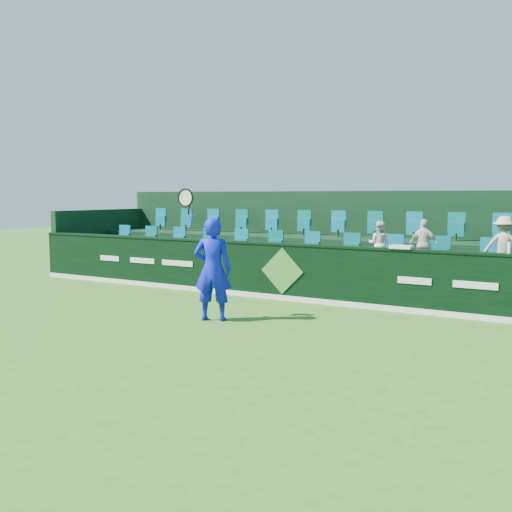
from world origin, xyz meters
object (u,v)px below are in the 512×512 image
Objects in this scene: spectator_left at (379,244)px; spectator_right at (504,245)px; towel at (401,247)px; tennis_player at (213,269)px; spectator_middle at (424,244)px; drinks_bottle at (509,248)px.

spectator_left is 0.86× the size of spectator_right.
towel is (-1.88, -1.12, -0.03)m from spectator_right.
towel is at bearing 42.37° from tennis_player.
spectator_left is at bearing -3.78° from spectator_right.
towel is (-0.20, -1.12, 0.02)m from spectator_middle.
spectator_left is at bearing 60.88° from tennis_player.
drinks_bottle is at bearing 28.16° from tennis_player.
tennis_player is at bearing -151.84° from drinks_bottle.
spectator_middle is (1.04, 0.00, 0.04)m from spectator_left.
tennis_player is 2.13× the size of spectator_right.
tennis_player reaches higher than drinks_bottle.
spectator_middle is (3.18, 3.84, 0.34)m from tennis_player.
spectator_left is 4.69× the size of drinks_bottle.
tennis_player is 11.59× the size of drinks_bottle.
spectator_left is 1.40m from towel.
spectator_left is (2.14, 3.84, 0.30)m from tennis_player.
spectator_left is at bearing 126.92° from towel.
drinks_bottle reaches higher than towel.
drinks_bottle is (5.08, 2.72, 0.43)m from tennis_player.
spectator_right is 2.18m from towel.
tennis_player is 4.05m from towel.
spectator_left is at bearing 7.66° from spectator_middle.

